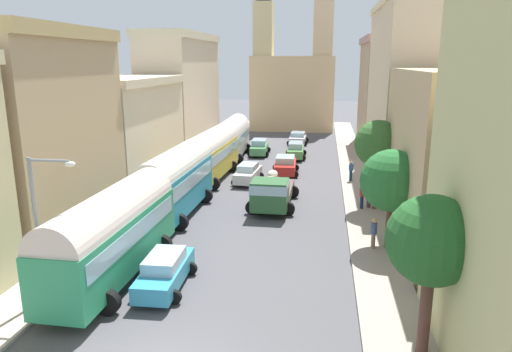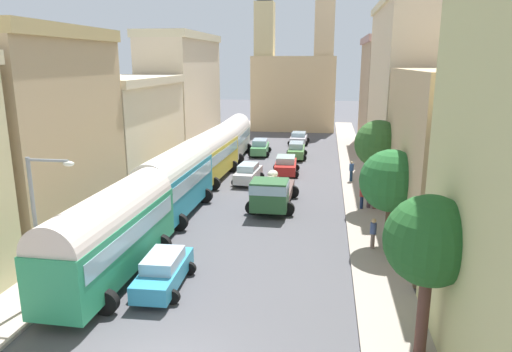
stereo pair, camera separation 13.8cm
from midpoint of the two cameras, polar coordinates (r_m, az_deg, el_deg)
ground_plane at (r=40.09m, az=1.84°, el=0.17°), size 154.00×154.00×0.00m
sidewalk_left at (r=41.52m, az=-8.14°, el=0.62°), size 2.50×70.00×0.14m
sidewalk_right at (r=39.92m, az=12.24°, el=-0.10°), size 2.50×70.00×0.14m
building_left_1 at (r=28.19m, az=-24.11°, el=4.90°), size 4.68×10.47×11.33m
building_left_2 at (r=39.14m, az=-15.51°, el=5.55°), size 6.26×12.90×8.28m
building_left_3 at (r=52.12m, az=-8.88°, el=10.11°), size 5.40×14.84×12.34m
building_right_1 at (r=26.47m, az=23.58°, el=1.89°), size 5.88×11.85×9.09m
building_right_2 at (r=39.47m, az=17.63°, el=9.62°), size 4.57×14.57×13.96m
building_right_3 at (r=53.22m, az=15.59°, el=9.65°), size 5.17×12.08×11.97m
distant_church at (r=66.12m, az=4.71°, el=11.17°), size 11.36×6.53×19.56m
parked_bus_0 at (r=21.58m, az=-17.08°, el=-6.34°), size 3.31×9.53×4.10m
parked_bus_1 at (r=29.55m, az=-9.67°, el=-0.32°), size 3.32×8.91×4.22m
parked_bus_2 at (r=38.01m, az=-5.49°, el=2.84°), size 3.45×9.80×4.06m
parked_bus_3 at (r=46.67m, az=-2.83°, el=4.89°), size 3.31×8.97×3.97m
cargo_truck_0 at (r=30.55m, az=2.12°, el=-1.89°), size 3.19×6.72×2.30m
car_0 at (r=40.10m, az=3.75°, el=1.32°), size 2.44×4.19×1.58m
car_1 at (r=46.89m, az=5.04°, el=3.15°), size 2.18×4.42×1.60m
car_2 at (r=54.83m, az=5.32°, el=4.64°), size 2.44×3.96×1.42m
car_3 at (r=20.77m, az=-11.01°, el=-11.30°), size 2.22×4.33×1.53m
car_4 at (r=37.22m, az=-0.85°, el=0.33°), size 2.28×4.07×1.54m
car_5 at (r=48.38m, az=0.58°, el=3.54°), size 2.29×4.39×1.61m
pedestrian_0 at (r=37.94m, az=11.67°, el=0.65°), size 0.51×0.51×1.76m
pedestrian_1 at (r=24.74m, az=14.27°, el=-6.67°), size 0.40×0.40×1.74m
pedestrian_2 at (r=31.09m, az=12.94°, el=-2.38°), size 0.47×0.47×1.72m
pedestrian_3 at (r=31.40m, az=13.78°, el=-2.19°), size 0.41×0.41×1.82m
streetlamp_near at (r=19.92m, az=-24.56°, el=-4.56°), size 1.95×0.28×6.00m
roadside_tree_0 at (r=15.63m, az=20.70°, el=-7.55°), size 2.89×2.89×5.55m
roadside_tree_1 at (r=24.29m, az=16.32°, el=-0.60°), size 3.15×3.15×5.27m
roadside_tree_2 at (r=30.50m, az=14.84°, el=3.79°), size 3.01×3.01×5.93m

